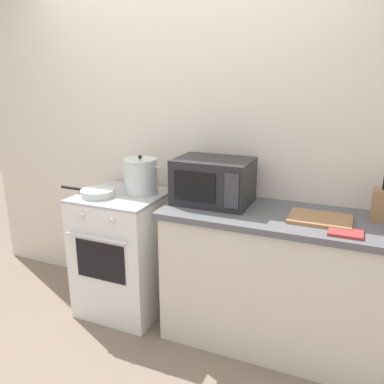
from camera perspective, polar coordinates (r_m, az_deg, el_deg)
The scene contains 11 objects.
ground_plane at distance 2.72m, azimuth -9.81°, elevation -23.65°, with size 10.00×10.00×0.00m, color #7A6B5B.
back_wall at distance 2.87m, azimuth 4.67°, elevation 6.51°, with size 4.40×0.10×2.50m, color silver.
lower_cabinet_right at distance 2.69m, azimuth 14.28°, elevation -13.09°, with size 1.64×0.56×0.88m, color beige.
countertop_right at distance 2.50m, azimuth 15.02°, elevation -3.86°, with size 1.70×0.60×0.04m, color #59595E.
stove at distance 3.06m, azimuth -9.71°, elevation -8.55°, with size 0.60×0.64×0.92m.
stock_pot at distance 2.86m, azimuth -7.42°, elevation 2.28°, with size 0.33×0.25×0.28m.
frying_pan at distance 2.88m, azimuth -13.58°, elevation -0.10°, with size 0.44×0.24×0.05m.
microwave at distance 2.63m, azimuth 3.11°, elevation 1.61°, with size 0.50×0.37×0.30m.
cutting_board at distance 2.46m, azimuth 18.04°, elevation -3.72°, with size 0.36×0.26×0.02m, color #997047.
knife_block at distance 2.57m, azimuth 26.00°, elevation -1.73°, with size 0.13×0.10×0.27m.
oven_mitt at distance 2.30m, azimuth 21.33°, elevation -5.48°, with size 0.18×0.14×0.02m, color #993333.
Camera 1 is at (1.20, -1.71, 1.75)m, focal length 36.87 mm.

